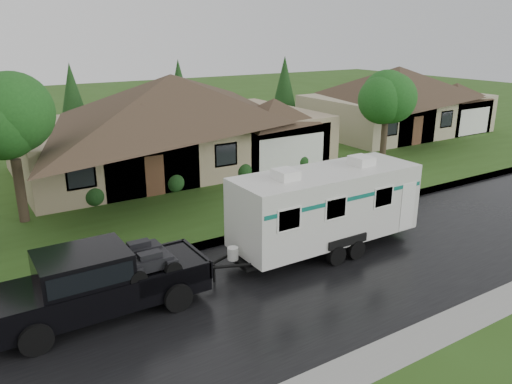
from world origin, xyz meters
TOP-DOWN VIEW (x-y plane):
  - ground at (0.00, 0.00)m, footprint 140.00×140.00m
  - road at (0.00, -2.00)m, footprint 140.00×8.00m
  - curb at (0.00, 2.25)m, footprint 140.00×0.50m
  - lawn at (0.00, 15.00)m, footprint 140.00×26.00m
  - house_main at (2.29, 13.84)m, footprint 19.44×10.80m
  - house_neighbor at (22.27, 14.34)m, footprint 15.12×9.72m
  - tree_left_green at (-7.51, 8.71)m, footprint 3.90×3.90m
  - tree_right_green at (13.85, 7.93)m, footprint 3.48×3.48m
  - shrub_row at (2.00, 9.30)m, footprint 13.60×1.00m
  - pickup_truck at (-6.82, -0.51)m, footprint 6.41×2.44m
  - travel_trailer at (1.99, -0.51)m, footprint 7.91×2.78m

SIDE VIEW (x-z plane):
  - ground at x=0.00m, z-range 0.00..0.00m
  - road at x=0.00m, z-range 0.00..0.01m
  - curb at x=0.00m, z-range 0.00..0.15m
  - lawn at x=0.00m, z-range 0.00..0.15m
  - shrub_row at x=2.00m, z-range 0.15..1.15m
  - pickup_truck at x=-6.82m, z-range 0.08..2.21m
  - travel_trailer at x=1.99m, z-range 0.11..3.66m
  - house_neighbor at x=22.27m, z-range 0.10..6.55m
  - house_main at x=2.29m, z-range 0.14..7.04m
  - tree_right_green at x=13.85m, z-range 1.27..7.03m
  - tree_left_green at x=-7.51m, z-range 1.40..7.85m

